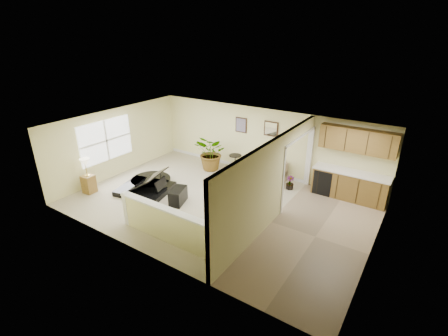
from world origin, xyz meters
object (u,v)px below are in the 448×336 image
Objects in this scene: piano at (146,172)px; lamp_stand at (88,178)px; accent_table at (235,161)px; loveseat at (263,169)px; palm_plant at (212,153)px; piano_bench at (178,196)px; small_plant at (290,184)px.

piano is 1.81× the size of lamp_stand.
loveseat is at bearing 2.01° from accent_table.
lamp_stand is at bearing -153.48° from piano.
piano_bench is at bearing -76.94° from palm_plant.
small_plant is at bearing -5.34° from accent_table.
lamp_stand is (-2.99, -1.09, 0.27)m from piano_bench.
lamp_stand reaches higher than small_plant.
small_plant is at bearing 35.47° from lamp_stand.
palm_plant reaches higher than small_plant.
palm_plant is at bearing -159.61° from accent_table.
piano_bench is 0.42× the size of loveseat.
accent_table is 5.27m from lamp_stand.
piano_bench is 1.06× the size of accent_table.
palm_plant is 3.25m from small_plant.
piano_bench is 0.49× the size of palm_plant.
palm_plant is 3.14× the size of small_plant.
lamp_stand is at bearing -144.53° from small_plant.
piano reaches higher than loveseat.
small_plant is at bearing 1.76° from palm_plant.
accent_table is 0.56× the size of lamp_stand.
small_plant is (2.56, 2.87, -0.04)m from piano_bench.
palm_plant is (-0.86, -0.32, 0.25)m from accent_table.
loveseat is 6.07m from lamp_stand.
piano_bench is 3.19m from lamp_stand.
accent_table is (0.21, 3.09, 0.20)m from piano_bench.
piano_bench is 2.88m from palm_plant.
piano reaches higher than accent_table.
piano is 1.27× the size of loveseat.
accent_table is (1.73, 2.94, -0.21)m from piano.
lamp_stand is at bearing -127.48° from accent_table.
piano_bench is 3.85m from small_plant.
lamp_stand reaches higher than loveseat.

